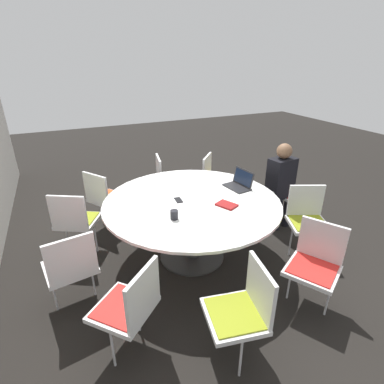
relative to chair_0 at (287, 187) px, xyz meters
name	(u,v)px	position (x,y,z in m)	size (l,w,h in m)	color
ground_plane	(192,256)	(-0.30, 1.64, -0.50)	(16.00, 16.00, 0.00)	black
conference_table	(192,210)	(-0.30, 1.64, 0.13)	(1.97, 1.97, 0.75)	#333333
chair_0	(287,187)	(0.00, 0.00, 0.00)	(0.48, 0.49, 0.84)	silver
chair_1	(215,178)	(0.76, 0.77, 0.00)	(0.61, 0.61, 0.84)	silver
chair_2	(167,178)	(1.05, 1.45, 0.00)	(0.51, 0.50, 0.84)	silver
chair_3	(105,195)	(0.80, 2.44, 0.00)	(0.60, 0.59, 0.84)	silver
chair_4	(75,218)	(0.30, 2.86, 0.00)	(0.58, 0.59, 0.84)	silver
chair_5	(71,265)	(-0.59, 2.97, 0.00)	(0.49, 0.50, 0.84)	silver
chair_6	(130,304)	(-1.27, 2.59, 0.00)	(0.61, 0.61, 0.84)	silver
chair_7	(243,307)	(-1.65, 1.82, 0.00)	(0.51, 0.49, 0.84)	silver
chair_8	(315,261)	(-1.45, 0.90, 0.00)	(0.59, 0.58, 0.84)	silver
chair_9	(307,216)	(-0.78, 0.36, 0.00)	(0.56, 0.57, 0.84)	silver
person_0	(282,180)	(-0.12, 0.23, 0.20)	(0.30, 0.39, 1.19)	black
laptop	(240,183)	(-0.20, 0.96, 0.31)	(0.35, 0.27, 0.21)	#232326
spiral_notebook	(227,205)	(-0.58, 1.35, 0.27)	(0.25, 0.23, 0.02)	maroon
coffee_cup	(174,215)	(-0.61, 1.97, 0.30)	(0.08, 0.08, 0.09)	black
cell_phone	(178,200)	(-0.24, 1.77, 0.26)	(0.15, 0.08, 0.01)	black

